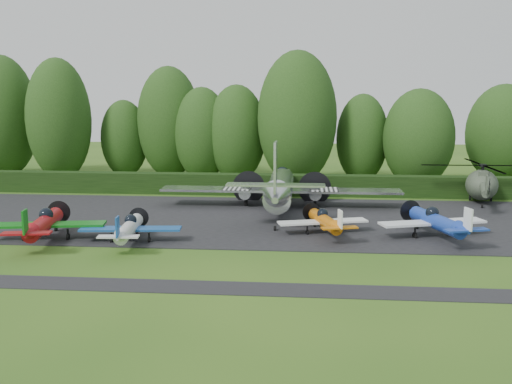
# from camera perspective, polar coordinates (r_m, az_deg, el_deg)

# --- Properties ---
(ground) EXTENTS (160.00, 160.00, 0.00)m
(ground) POSITION_cam_1_polar(r_m,az_deg,el_deg) (34.69, -3.13, -6.29)
(ground) COLOR #295016
(ground) RESTS_ON ground
(apron) EXTENTS (70.00, 18.00, 0.01)m
(apron) POSITION_cam_1_polar(r_m,az_deg,el_deg) (44.31, -1.32, -2.73)
(apron) COLOR black
(apron) RESTS_ON ground
(taxiway_verge) EXTENTS (70.00, 2.00, 0.00)m
(taxiway_verge) POSITION_cam_1_polar(r_m,az_deg,el_deg) (29.04, -4.81, -9.53)
(taxiway_verge) COLOR black
(taxiway_verge) RESTS_ON ground
(hedgerow) EXTENTS (90.00, 1.60, 2.00)m
(hedgerow) POSITION_cam_1_polar(r_m,az_deg,el_deg) (55.05, -0.08, -0.26)
(hedgerow) COLOR black
(hedgerow) RESTS_ON ground
(transport_plane) EXTENTS (20.48, 15.71, 6.56)m
(transport_plane) POSITION_cam_1_polar(r_m,az_deg,el_deg) (47.50, 2.38, 0.36)
(transport_plane) COLOR silver
(transport_plane) RESTS_ON ground
(light_plane_red) EXTENTS (7.65, 8.04, 2.94)m
(light_plane_red) POSITION_cam_1_polar(r_m,az_deg,el_deg) (39.82, -20.43, -2.98)
(light_plane_red) COLOR maroon
(light_plane_red) RESTS_ON ground
(light_plane_white) EXTENTS (6.55, 6.89, 2.52)m
(light_plane_white) POSITION_cam_1_polar(r_m,az_deg,el_deg) (37.77, -12.56, -3.53)
(light_plane_white) COLOR silver
(light_plane_white) RESTS_ON ground
(light_plane_orange) EXTENTS (6.27, 6.59, 2.41)m
(light_plane_orange) POSITION_cam_1_polar(r_m,az_deg,el_deg) (39.42, 6.89, -2.88)
(light_plane_orange) COLOR #C9690B
(light_plane_orange) RESTS_ON ground
(light_plane_blue) EXTENTS (7.39, 7.77, 2.84)m
(light_plane_blue) POSITION_cam_1_polar(r_m,az_deg,el_deg) (40.02, 17.61, -2.82)
(light_plane_blue) COLOR #1A399F
(light_plane_blue) RESTS_ON ground
(helicopter) EXTENTS (10.73, 12.56, 3.46)m
(helicopter) POSITION_cam_1_polar(r_m,az_deg,el_deg) (54.50, 21.68, 0.92)
(helicopter) COLOR #394535
(helicopter) RESTS_ON ground
(tree_1) EXTENTS (7.31, 7.31, 10.19)m
(tree_1) POSITION_cam_1_polar(r_m,az_deg,el_deg) (61.65, 15.93, 5.21)
(tree_1) COLOR black
(tree_1) RESTS_ON ground
(tree_2) EXTENTS (8.36, 8.36, 14.14)m
(tree_2) POSITION_cam_1_polar(r_m,az_deg,el_deg) (60.54, 4.12, 7.35)
(tree_2) COLOR black
(tree_2) RESTS_ON ground
(tree_4) EXTENTS (5.62, 5.62, 9.66)m
(tree_4) POSITION_cam_1_polar(r_m,az_deg,el_deg) (63.36, 10.57, 5.28)
(tree_4) COLOR black
(tree_4) RESTS_ON ground
(tree_5) EXTENTS (7.89, 7.89, 10.72)m
(tree_5) POSITION_cam_1_polar(r_m,az_deg,el_deg) (68.24, 23.47, 5.40)
(tree_5) COLOR black
(tree_5) RESTS_ON ground
(tree_7) EXTENTS (5.43, 5.43, 8.96)m
(tree_7) POSITION_cam_1_polar(r_m,az_deg,el_deg) (68.53, -13.02, 5.23)
(tree_7) COLOR black
(tree_7) RESTS_ON ground
(tree_8) EXTENTS (7.11, 7.11, 13.59)m
(tree_8) POSITION_cam_1_polar(r_m,az_deg,el_deg) (67.67, -19.12, 6.85)
(tree_8) COLOR black
(tree_8) RESTS_ON ground
(tree_10) EXTENTS (6.47, 6.47, 10.65)m
(tree_10) POSITION_cam_1_polar(r_m,az_deg,el_deg) (63.08, -1.94, 5.87)
(tree_10) COLOR black
(tree_10) RESTS_ON ground
(tree_11) EXTENTS (7.28, 7.28, 12.77)m
(tree_11) POSITION_cam_1_polar(r_m,az_deg,el_deg) (66.78, -8.67, 6.90)
(tree_11) COLOR black
(tree_11) RESTS_ON ground
(tree_12) EXTENTS (6.23, 6.23, 10.40)m
(tree_12) POSITION_cam_1_polar(r_m,az_deg,el_deg) (64.20, -5.40, 5.79)
(tree_12) COLOR black
(tree_12) RESTS_ON ground
(tree_13) EXTENTS (7.91, 7.91, 14.10)m
(tree_13) POSITION_cam_1_polar(r_m,az_deg,el_deg) (72.91, -24.00, 6.92)
(tree_13) COLOR black
(tree_13) RESTS_ON ground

